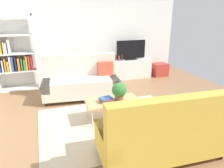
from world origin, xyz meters
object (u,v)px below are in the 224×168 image
object	(u,v)px
bookshelf	(14,56)
storage_trunk	(160,70)
coffee_table	(113,102)
bottle_0	(119,58)
potted_plant	(119,91)
vase_0	(114,58)
couch_green	(163,133)
couch_beige	(81,81)
tv	(131,50)
bottle_1	(122,57)
table_book_0	(106,101)
tv_console	(130,69)

from	to	relation	value
bookshelf	storage_trunk	bearing A→B (deg)	-1.48
coffee_table	bookshelf	world-z (taller)	bookshelf
bottle_0	bookshelf	bearing A→B (deg)	178.89
potted_plant	vase_0	bearing A→B (deg)	72.69
storage_trunk	vase_0	size ratio (longest dim) A/B	2.88
potted_plant	bottle_0	distance (m)	2.78
couch_green	potted_plant	size ratio (longest dim) A/B	5.09
storage_trunk	bottle_0	xyz separation A→B (m)	(-1.53, 0.06, 0.50)
couch_beige	tv	size ratio (longest dim) A/B	1.99
potted_plant	bottle_1	world-z (taller)	bottle_1
couch_beige	coffee_table	xyz separation A→B (m)	(0.38, -1.42, -0.05)
bottle_0	coffee_table	bearing A→B (deg)	-113.32
vase_0	potted_plant	bearing A→B (deg)	-107.31
couch_green	bottle_1	xyz separation A→B (m)	(0.91, 3.96, 0.30)
bottle_1	bottle_0	bearing A→B (deg)	180.00
tv	potted_plant	size ratio (longest dim) A/B	2.61
coffee_table	table_book_0	size ratio (longest dim) A/B	4.58
table_book_0	coffee_table	bearing A→B (deg)	9.39
tv	couch_beige	bearing A→B (deg)	-149.10
coffee_table	tv_console	xyz separation A→B (m)	(1.53, 2.58, -0.07)
bottle_1	table_book_0	bearing A→B (deg)	-117.82
tv_console	potted_plant	bearing A→B (deg)	-118.25
tv_console	bottle_1	bearing A→B (deg)	-173.21
tv	coffee_table	bearing A→B (deg)	-120.86
couch_beige	coffee_table	world-z (taller)	couch_beige
couch_green	coffee_table	world-z (taller)	couch_green
couch_green	bookshelf	distance (m)	4.66
couch_beige	vase_0	xyz separation A→B (m)	(1.33, 1.21, 0.29)
couch_beige	bookshelf	world-z (taller)	bookshelf
tv	bookshelf	bearing A→B (deg)	179.35
tv_console	tv	size ratio (longest dim) A/B	1.40
tv_console	potted_plant	distance (m)	3.01
bottle_0	bottle_1	world-z (taller)	bottle_1
bookshelf	table_book_0	bearing A→B (deg)	-54.94
table_book_0	bottle_1	distance (m)	2.92
bookshelf	potted_plant	distance (m)	3.42
couch_beige	bottle_0	xyz separation A→B (m)	(1.47, 1.12, 0.28)
couch_beige	couch_green	world-z (taller)	same
table_book_0	couch_beige	bearing A→B (deg)	98.57
bottle_1	coffee_table	bearing A→B (deg)	-115.17
couch_beige	bottle_1	size ratio (longest dim) A/B	9.77
potted_plant	vase_0	xyz separation A→B (m)	(0.84, 2.69, 0.10)
tv	table_book_0	bearing A→B (deg)	-123.16
tv	bottle_0	bearing A→B (deg)	-177.37
storage_trunk	bottle_1	size ratio (longest dim) A/B	2.56
couch_green	bottle_0	bearing A→B (deg)	81.90
couch_beige	tv	distance (m)	2.28
tv_console	bottle_1	size ratio (longest dim) A/B	6.89
bottle_1	tv_console	bearing A→B (deg)	6.79
couch_beige	bottle_0	world-z (taller)	couch_beige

